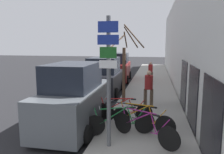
# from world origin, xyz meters

# --- Properties ---
(ground_plane) EXTENTS (80.00, 80.00, 0.00)m
(ground_plane) POSITION_xyz_m (0.00, 11.20, 0.00)
(ground_plane) COLOR black
(sidewalk_curb) EXTENTS (3.20, 32.00, 0.15)m
(sidewalk_curb) POSITION_xyz_m (2.60, 14.00, 0.07)
(sidewalk_curb) COLOR #9E9B93
(sidewalk_curb) RESTS_ON ground
(building_facade) EXTENTS (0.23, 32.00, 6.50)m
(building_facade) POSITION_xyz_m (4.35, 13.93, 3.23)
(building_facade) COLOR silver
(building_facade) RESTS_ON ground
(signpost) EXTENTS (0.60, 0.14, 3.74)m
(signpost) POSITION_xyz_m (1.60, 3.76, 2.22)
(signpost) COLOR #595B60
(signpost) RESTS_ON sidewalk_curb
(bicycle_0) EXTENTS (2.07, 1.40, 0.99)m
(bicycle_0) POSITION_xyz_m (2.59, 4.27, 0.57)
(bicycle_0) COLOR black
(bicycle_0) RESTS_ON sidewalk_curb
(bicycle_1) EXTENTS (2.28, 0.78, 0.96)m
(bicycle_1) POSITION_xyz_m (1.80, 4.62, 0.56)
(bicycle_1) COLOR black
(bicycle_1) RESTS_ON sidewalk_curb
(bicycle_2) EXTENTS (2.20, 0.92, 0.96)m
(bicycle_2) POSITION_xyz_m (2.49, 5.08, 0.56)
(bicycle_2) COLOR black
(bicycle_2) RESTS_ON sidewalk_curb
(bicycle_3) EXTENTS (2.09, 0.89, 0.83)m
(bicycle_3) POSITION_xyz_m (1.88, 5.59, 0.51)
(bicycle_3) COLOR black
(bicycle_3) RESTS_ON sidewalk_curb
(bicycle_4) EXTENTS (2.34, 0.44, 0.91)m
(bicycle_4) POSITION_xyz_m (1.67, 6.03, 0.54)
(bicycle_4) COLOR black
(bicycle_4) RESTS_ON sidewalk_curb
(parked_car_0) EXTENTS (1.98, 4.49, 2.44)m
(parked_car_0) POSITION_xyz_m (-0.04, 5.36, 1.10)
(parked_car_0) COLOR #51565B
(parked_car_0) RESTS_ON ground
(parked_car_1) EXTENTS (2.11, 4.16, 2.30)m
(parked_car_1) POSITION_xyz_m (-0.23, 11.04, 1.04)
(parked_car_1) COLOR black
(parked_car_1) RESTS_ON ground
(parked_car_2) EXTENTS (2.07, 4.31, 2.38)m
(parked_car_2) POSITION_xyz_m (-0.15, 15.87, 1.08)
(parked_car_2) COLOR maroon
(parked_car_2) RESTS_ON ground
(pedestrian_near) EXTENTS (0.46, 0.39, 1.74)m
(pedestrian_near) POSITION_xyz_m (2.61, 8.21, 1.15)
(pedestrian_near) COLOR #4C3D2D
(pedestrian_near) RESTS_ON sidewalk_curb
(pedestrian_far) EXTENTS (0.41, 0.35, 1.57)m
(pedestrian_far) POSITION_xyz_m (2.53, 15.23, 1.06)
(pedestrian_far) COLOR #4C3D2D
(pedestrian_far) RESTS_ON sidewalk_curb
(street_tree) EXTENTS (1.56, 2.25, 3.95)m
(street_tree) POSITION_xyz_m (1.36, 8.76, 1.99)
(street_tree) COLOR #4C3828
(street_tree) RESTS_ON sidewalk_curb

